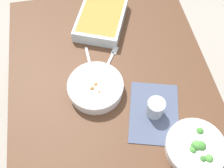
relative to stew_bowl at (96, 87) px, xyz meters
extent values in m
plane|color=#B2A899|center=(0.02, -0.07, -0.77)|extent=(6.00, 6.00, 0.00)
cube|color=brown|center=(0.02, -0.07, -0.05)|extent=(1.20, 0.90, 0.04)
cylinder|color=brown|center=(0.56, -0.46, -0.42)|extent=(0.06, 0.06, 0.70)
cylinder|color=brown|center=(0.56, 0.32, -0.42)|extent=(0.06, 0.06, 0.70)
cube|color=#4C5670|center=(-0.15, -0.22, -0.03)|extent=(0.32, 0.27, 0.00)
cylinder|color=white|center=(0.00, 0.00, 0.00)|extent=(0.23, 0.23, 0.05)
torus|color=white|center=(0.00, 0.00, 0.02)|extent=(0.24, 0.24, 0.01)
cylinder|color=olive|center=(0.00, 0.00, 0.00)|extent=(0.19, 0.19, 0.03)
sphere|color=#C66633|center=(0.00, 0.00, 0.02)|extent=(0.02, 0.02, 0.02)
sphere|color=silver|center=(0.00, -0.06, 0.02)|extent=(0.02, 0.02, 0.02)
sphere|color=olive|center=(-0.02, 0.02, 0.02)|extent=(0.02, 0.02, 0.02)
sphere|color=#C66633|center=(-0.04, -0.01, 0.02)|extent=(0.02, 0.02, 0.02)
cylinder|color=white|center=(-0.33, -0.33, -0.01)|extent=(0.22, 0.22, 0.05)
torus|color=white|center=(-0.33, -0.33, 0.01)|extent=(0.23, 0.23, 0.01)
cylinder|color=#8CB272|center=(-0.33, -0.33, 0.00)|extent=(0.18, 0.18, 0.02)
sphere|color=#569E42|center=(-0.32, -0.33, 0.02)|extent=(0.04, 0.04, 0.04)
sphere|color=#3D7A33|center=(-0.38, -0.34, 0.01)|extent=(0.03, 0.03, 0.03)
sphere|color=#3D7A33|center=(-0.33, -0.32, 0.02)|extent=(0.04, 0.04, 0.04)
sphere|color=#478C38|center=(-0.27, -0.36, 0.01)|extent=(0.03, 0.03, 0.03)
sphere|color=#3D7A33|center=(-0.34, -0.31, 0.01)|extent=(0.02, 0.02, 0.02)
sphere|color=#478C38|center=(-0.33, -0.35, 0.02)|extent=(0.04, 0.04, 0.04)
sphere|color=#569E42|center=(-0.34, -0.31, 0.01)|extent=(0.03, 0.03, 0.03)
sphere|color=#478C38|center=(-0.32, -0.33, 0.02)|extent=(0.03, 0.03, 0.03)
sphere|color=#569E42|center=(-0.38, -0.36, 0.01)|extent=(0.03, 0.03, 0.03)
cube|color=silver|center=(0.39, -0.09, 0.00)|extent=(0.36, 0.32, 0.06)
cube|color=gold|center=(0.39, -0.09, 0.01)|extent=(0.32, 0.28, 0.04)
cylinder|color=#B2BCC6|center=(-0.15, -0.22, 0.01)|extent=(0.07, 0.07, 0.08)
cylinder|color=black|center=(-0.15, -0.22, 0.00)|extent=(0.06, 0.06, 0.05)
cube|color=silver|center=(0.17, 0.01, -0.03)|extent=(0.14, 0.02, 0.01)
ellipsoid|color=silver|center=(0.09, 0.00, -0.03)|extent=(0.04, 0.03, 0.01)
cube|color=silver|center=(0.13, -0.08, -0.03)|extent=(0.13, 0.08, 0.01)
cube|color=silver|center=(0.20, -0.12, -0.03)|extent=(0.05, 0.04, 0.01)
camera|label=1|loc=(-0.60, 0.04, 1.00)|focal=44.24mm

